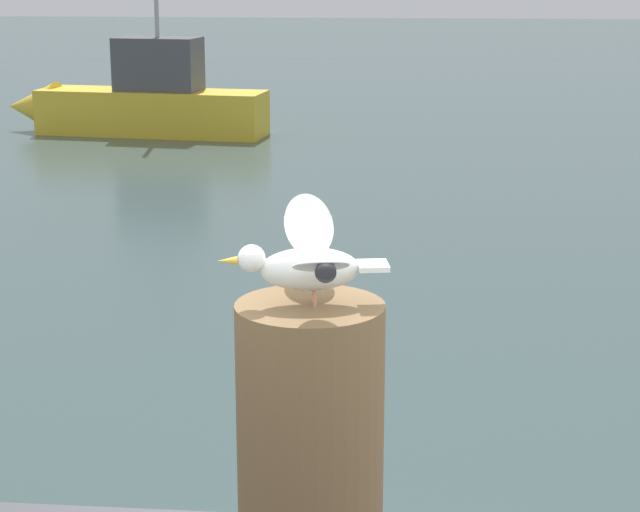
{
  "coord_description": "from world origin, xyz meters",
  "views": [
    {
      "loc": [
        -0.39,
        -2.99,
        3.11
      ],
      "look_at": [
        -0.65,
        -0.28,
        2.39
      ],
      "focal_mm": 63.06,
      "sensor_mm": 36.0,
      "label": 1
    }
  ],
  "objects": [
    {
      "name": "boat_yellow",
      "position": [
        -5.68,
        17.16,
        0.6
      ],
      "size": [
        5.0,
        1.59,
        4.05
      ],
      "color": "yellow",
      "rests_on": "ground_plane"
    },
    {
      "name": "seagull",
      "position": [
        -0.65,
        -0.53,
        2.45
      ],
      "size": [
        0.39,
        0.69,
        0.2
      ],
      "color": "tan",
      "rests_on": "mooring_post"
    },
    {
      "name": "mooring_post",
      "position": [
        -0.65,
        -0.53,
        1.93
      ],
      "size": [
        0.35,
        0.35,
        0.82
      ],
      "primitive_type": "cylinder",
      "color": "brown",
      "rests_on": "harbor_quay"
    }
  ]
}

